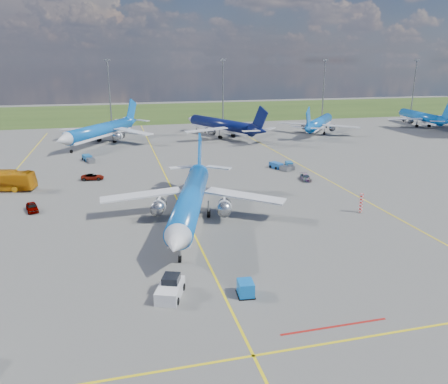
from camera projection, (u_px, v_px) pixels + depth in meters
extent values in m
plane|color=#595956|center=(203.00, 252.00, 52.60)|extent=(400.00, 400.00, 0.00)
cube|color=#2D4719|center=(135.00, 113.00, 191.83)|extent=(400.00, 80.00, 0.01)
cube|color=yellow|center=(170.00, 185.00, 80.45)|extent=(0.25, 160.00, 0.02)
cube|color=yellow|center=(253.00, 356.00, 34.04)|extent=(60.00, 0.25, 0.02)
cube|color=yellow|center=(6.00, 182.00, 82.70)|extent=(0.25, 120.00, 0.02)
cube|color=yellow|center=(299.00, 164.00, 96.75)|extent=(0.25, 120.00, 0.02)
cube|color=#A5140F|center=(334.00, 327.00, 37.77)|extent=(10.00, 0.25, 0.02)
cylinder|color=slate|center=(110.00, 94.00, 149.19)|extent=(0.50, 0.50, 22.00)
cube|color=slate|center=(107.00, 60.00, 145.92)|extent=(2.20, 0.50, 0.80)
cylinder|color=slate|center=(223.00, 92.00, 158.55)|extent=(0.50, 0.50, 22.00)
cube|color=slate|center=(223.00, 60.00, 155.29)|extent=(2.20, 0.50, 0.80)
cylinder|color=slate|center=(324.00, 91.00, 167.92)|extent=(0.50, 0.50, 22.00)
cube|color=slate|center=(326.00, 60.00, 164.65)|extent=(2.20, 0.50, 0.80)
cylinder|color=slate|center=(414.00, 89.00, 177.28)|extent=(0.50, 0.50, 22.00)
cube|color=slate|center=(417.00, 60.00, 174.02)|extent=(2.20, 0.50, 0.80)
cylinder|color=red|center=(361.00, 203.00, 65.68)|extent=(0.50, 0.50, 3.00)
cube|color=silver|center=(170.00, 291.00, 42.43)|extent=(3.47, 4.60, 1.27)
cube|color=black|center=(171.00, 280.00, 42.74)|extent=(2.09, 2.20, 0.88)
cube|color=slate|center=(176.00, 279.00, 44.88)|extent=(1.06, 2.28, 0.20)
cube|color=blue|center=(246.00, 288.00, 42.64)|extent=(1.65, 1.98, 1.48)
imported|color=#999999|center=(32.00, 207.00, 66.50)|extent=(2.50, 4.16, 1.33)
imported|color=#999999|center=(93.00, 177.00, 84.05)|extent=(4.39, 2.26, 1.18)
imported|color=#999999|center=(306.00, 177.00, 83.77)|extent=(2.31, 4.20, 1.15)
cube|color=#1C57A8|center=(276.00, 165.00, 93.17)|extent=(2.50, 3.27, 1.23)
cube|color=slate|center=(285.00, 169.00, 90.93)|extent=(2.05, 2.57, 1.01)
cube|color=#185791|center=(87.00, 158.00, 100.52)|extent=(2.41, 3.28, 1.24)
cube|color=slate|center=(91.00, 161.00, 98.17)|extent=(1.99, 2.57, 1.02)
cube|color=#195C97|center=(289.00, 164.00, 94.60)|extent=(1.79, 2.69, 1.05)
cube|color=slate|center=(291.00, 167.00, 92.26)|extent=(1.49, 2.09, 0.86)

